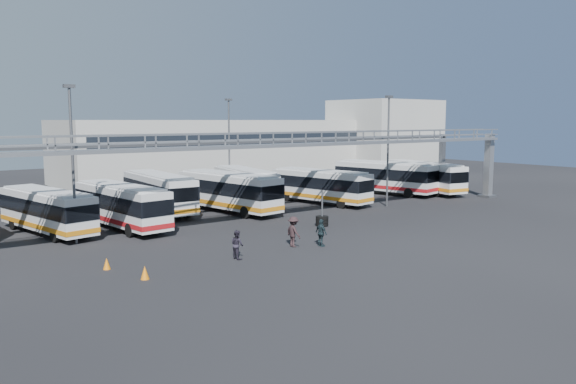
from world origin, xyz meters
TOP-DOWN VIEW (x-y plane):
  - ground at (0.00, 0.00)m, footprint 140.00×140.00m
  - gantry at (0.00, 5.87)m, footprint 51.40×5.15m
  - warehouse at (12.00, 38.00)m, footprint 42.00×14.00m
  - building_right at (38.00, 32.00)m, footprint 14.00×12.00m
  - light_pole_left at (-16.00, 8.00)m, footprint 0.70×0.35m
  - light_pole_mid at (12.00, 7.00)m, footprint 0.70×0.35m
  - light_pole_back at (4.00, 22.00)m, footprint 0.70×0.35m
  - bus_1 at (-16.64, 12.57)m, footprint 4.31×10.56m
  - bus_2 at (-11.74, 11.35)m, footprint 3.64×10.97m
  - bus_3 at (-6.51, 16.36)m, footprint 3.19×11.31m
  - bus_4 at (-1.52, 13.04)m, footprint 4.23×11.61m
  - bus_5 at (2.78, 17.06)m, footprint 4.38×11.18m
  - bus_6 at (8.16, 12.05)m, footprint 4.34×10.96m
  - bus_8 at (18.37, 13.30)m, footprint 4.84×11.85m
  - bus_9 at (22.57, 11.54)m, footprint 4.45×11.41m
  - pedestrian_b at (-9.77, -1.73)m, footprint 0.65×0.83m
  - pedestrian_c at (-5.27, -1.21)m, footprint 0.77×1.28m
  - pedestrian_d at (-3.81, -2.21)m, footprint 0.47×1.05m
  - cone_left at (-15.72, -2.52)m, footprint 0.44×0.44m
  - cone_right at (-16.61, 0.52)m, footprint 0.42×0.42m
  - tire_stack at (0.74, 3.07)m, footprint 0.97×0.97m

SIDE VIEW (x-z plane):
  - ground at x=0.00m, z-range 0.00..0.00m
  - cone_right at x=-16.61m, z-range 0.00..0.64m
  - cone_left at x=-15.72m, z-range 0.00..0.69m
  - tire_stack at x=0.74m, z-range -0.91..1.85m
  - pedestrian_b at x=-9.77m, z-range 0.00..1.69m
  - pedestrian_d at x=-3.81m, z-range 0.00..1.76m
  - pedestrian_c at x=-5.27m, z-range 0.00..1.94m
  - bus_1 at x=-16.64m, z-range 0.17..3.29m
  - bus_6 at x=8.16m, z-range 0.17..3.42m
  - bus_2 at x=-11.74m, z-range 0.17..3.44m
  - bus_5 at x=2.78m, z-range 0.18..3.49m
  - bus_9 at x=22.57m, z-range 0.18..3.56m
  - bus_3 at x=-6.51m, z-range 0.18..3.58m
  - bus_4 at x=-1.52m, z-range 0.18..3.63m
  - bus_8 at x=18.37m, z-range 0.19..3.70m
  - warehouse at x=12.00m, z-range 0.00..8.00m
  - building_right at x=38.00m, z-range 0.00..11.00m
  - gantry at x=0.00m, z-range 1.96..9.06m
  - light_pole_left at x=-16.00m, z-range 0.62..10.83m
  - light_pole_mid at x=12.00m, z-range 0.62..10.83m
  - light_pole_back at x=4.00m, z-range 0.62..10.83m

